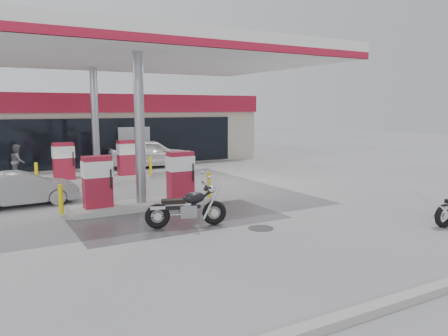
{
  "coord_description": "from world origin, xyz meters",
  "views": [
    {
      "loc": [
        -4.54,
        -11.53,
        3.25
      ],
      "look_at": [
        2.76,
        1.38,
        1.2
      ],
      "focal_mm": 35.0,
      "sensor_mm": 36.0,
      "label": 1
    }
  ],
  "objects_px": {
    "parked_motorcycle": "(188,208)",
    "sedan_white": "(151,153)",
    "hatchback_silver": "(23,189)",
    "pump_island_far": "(97,165)",
    "parked_car_right": "(159,155)",
    "attendant": "(18,161)",
    "pump_island_near": "(141,186)"
  },
  "relations": [
    {
      "from": "parked_motorcycle",
      "to": "hatchback_silver",
      "type": "height_order",
      "value": "parked_motorcycle"
    },
    {
      "from": "pump_island_far",
      "to": "parked_motorcycle",
      "type": "height_order",
      "value": "pump_island_far"
    },
    {
      "from": "attendant",
      "to": "hatchback_silver",
      "type": "distance_m",
      "value": 6.61
    },
    {
      "from": "pump_island_near",
      "to": "pump_island_far",
      "type": "height_order",
      "value": "same"
    },
    {
      "from": "pump_island_far",
      "to": "attendant",
      "type": "bearing_deg",
      "value": 136.9
    },
    {
      "from": "parked_motorcycle",
      "to": "sedan_white",
      "type": "relative_size",
      "value": 0.49
    },
    {
      "from": "attendant",
      "to": "hatchback_silver",
      "type": "height_order",
      "value": "attendant"
    },
    {
      "from": "parked_car_right",
      "to": "sedan_white",
      "type": "bearing_deg",
      "value": 113.33
    },
    {
      "from": "sedan_white",
      "to": "parked_car_right",
      "type": "height_order",
      "value": "sedan_white"
    },
    {
      "from": "attendant",
      "to": "hatchback_silver",
      "type": "bearing_deg",
      "value": -176.7
    },
    {
      "from": "parked_motorcycle",
      "to": "sedan_white",
      "type": "height_order",
      "value": "sedan_white"
    },
    {
      "from": "attendant",
      "to": "parked_car_right",
      "type": "bearing_deg",
      "value": -74.45
    },
    {
      "from": "hatchback_silver",
      "to": "parked_car_right",
      "type": "height_order",
      "value": "hatchback_silver"
    },
    {
      "from": "pump_island_far",
      "to": "parked_car_right",
      "type": "distance_m",
      "value": 6.02
    },
    {
      "from": "pump_island_near",
      "to": "hatchback_silver",
      "type": "relative_size",
      "value": 1.47
    },
    {
      "from": "sedan_white",
      "to": "attendant",
      "type": "xyz_separation_m",
      "value": [
        -6.66,
        -0.4,
        0.0
      ]
    },
    {
      "from": "parked_motorcycle",
      "to": "hatchback_silver",
      "type": "relative_size",
      "value": 0.64
    },
    {
      "from": "pump_island_far",
      "to": "parked_car_right",
      "type": "bearing_deg",
      "value": 41.63
    },
    {
      "from": "parked_motorcycle",
      "to": "hatchback_silver",
      "type": "xyz_separation_m",
      "value": [
        -3.71,
        5.05,
        0.06
      ]
    },
    {
      "from": "sedan_white",
      "to": "parked_motorcycle",
      "type": "bearing_deg",
      "value": 171.93
    },
    {
      "from": "pump_island_far",
      "to": "parked_car_right",
      "type": "height_order",
      "value": "pump_island_far"
    },
    {
      "from": "sedan_white",
      "to": "hatchback_silver",
      "type": "relative_size",
      "value": 1.31
    },
    {
      "from": "pump_island_near",
      "to": "sedan_white",
      "type": "relative_size",
      "value": 1.12
    },
    {
      "from": "hatchback_silver",
      "to": "pump_island_near",
      "type": "bearing_deg",
      "value": -126.1
    },
    {
      "from": "sedan_white",
      "to": "hatchback_silver",
      "type": "height_order",
      "value": "sedan_white"
    },
    {
      "from": "hatchback_silver",
      "to": "parked_motorcycle",
      "type": "bearing_deg",
      "value": -146.58
    },
    {
      "from": "parked_motorcycle",
      "to": "parked_car_right",
      "type": "distance_m",
      "value": 13.51
    },
    {
      "from": "parked_motorcycle",
      "to": "sedan_white",
      "type": "distance_m",
      "value": 12.51
    },
    {
      "from": "sedan_white",
      "to": "attendant",
      "type": "distance_m",
      "value": 6.68
    },
    {
      "from": "attendant",
      "to": "sedan_white",
      "type": "bearing_deg",
      "value": -80.12
    },
    {
      "from": "parked_motorcycle",
      "to": "hatchback_silver",
      "type": "distance_m",
      "value": 6.27
    },
    {
      "from": "parked_motorcycle",
      "to": "attendant",
      "type": "height_order",
      "value": "attendant"
    }
  ]
}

